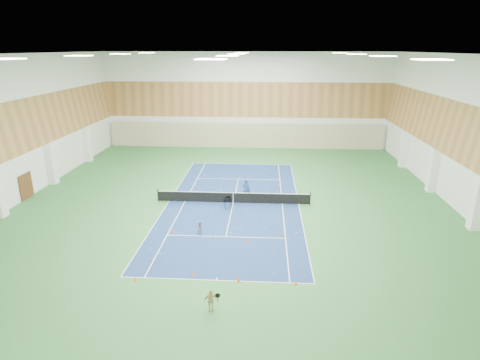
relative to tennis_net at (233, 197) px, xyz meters
name	(u,v)px	position (x,y,z in m)	size (l,w,h in m)	color
ground	(233,203)	(0.00, 0.00, -0.55)	(40.00, 40.00, 0.00)	#2E6D34
room_shell	(233,133)	(0.00, 0.00, 5.45)	(36.00, 40.00, 12.00)	white
wood_cladding	(233,107)	(0.00, 0.00, 7.45)	(36.00, 40.00, 8.00)	#B27842
ceiling_light_grid	(232,55)	(0.00, 0.00, 11.37)	(21.40, 25.40, 0.06)	white
court_surface	(233,203)	(0.00, 0.00, -0.55)	(10.97, 23.77, 0.01)	navy
tennis_balls_scatter	(233,202)	(0.00, 0.00, -0.50)	(10.57, 22.77, 0.07)	#E3F229
tennis_net	(233,197)	(0.00, 0.00, 0.00)	(12.80, 0.10, 1.10)	black
back_curtain	(245,136)	(0.00, 19.75, 1.05)	(35.40, 0.16, 3.20)	#C6B793
door_left_b	(26,186)	(-17.92, 0.00, 0.55)	(0.08, 1.80, 2.20)	#593319
coach	(246,190)	(1.06, 0.67, 0.41)	(0.70, 0.46, 1.92)	#204492
child_court	(200,228)	(-1.82, -6.13, -0.06)	(0.47, 0.37, 0.98)	gray
child_apron	(211,300)	(0.05, -14.57, 0.03)	(0.68, 0.28, 1.16)	tan
ball_cart	(228,203)	(-0.33, -1.30, -0.05)	(0.57, 0.57, 0.99)	black
cone_svc_a	(174,231)	(-3.76, -5.93, -0.45)	(0.18, 0.18, 0.20)	#FF4A0D
cone_svc_b	(214,237)	(-0.81, -6.69, -0.45)	(0.18, 0.18, 0.20)	#E54E0C
cone_svc_c	(248,240)	(1.56, -6.98, -0.46)	(0.17, 0.17, 0.19)	#FF490D
cone_svc_d	(283,235)	(3.92, -6.04, -0.45)	(0.18, 0.18, 0.20)	#DB4C0B
cone_base_a	(136,279)	(-4.49, -12.19, -0.44)	(0.20, 0.20, 0.22)	orange
cone_base_b	(192,273)	(-1.44, -11.36, -0.43)	(0.22, 0.22, 0.24)	orange
cone_base_c	(239,279)	(1.26, -11.89, -0.43)	(0.22, 0.22, 0.25)	orange
cone_base_d	(296,283)	(4.43, -12.06, -0.43)	(0.22, 0.22, 0.24)	orange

